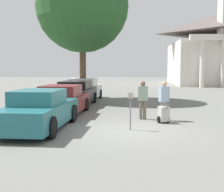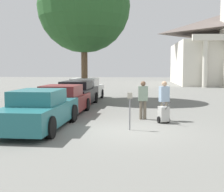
% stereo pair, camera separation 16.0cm
% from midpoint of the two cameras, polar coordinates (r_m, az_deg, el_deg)
% --- Properties ---
extents(ground_plane, '(120.00, 120.00, 0.00)m').
position_cam_midpoint_polar(ground_plane, '(11.44, 2.64, -6.37)').
color(ground_plane, slate).
extents(parked_car_teal, '(2.05, 5.08, 1.49)m').
position_cam_midpoint_polar(parked_car_teal, '(11.95, -12.67, -2.60)').
color(parked_car_teal, '#23666B').
rests_on(parked_car_teal, ground_plane).
extents(parked_car_maroon, '(2.13, 4.96, 1.45)m').
position_cam_midpoint_polar(parked_car_maroon, '(15.32, -8.76, -0.93)').
color(parked_car_maroon, maroon).
rests_on(parked_car_maroon, ground_plane).
extents(parked_car_black, '(2.09, 4.94, 1.48)m').
position_cam_midpoint_polar(parked_car_black, '(18.87, -6.19, 0.36)').
color(parked_car_black, black).
rests_on(parked_car_black, ground_plane).
extents(parked_car_white, '(2.15, 5.22, 1.55)m').
position_cam_midpoint_polar(parked_car_white, '(21.87, -4.68, 1.09)').
color(parked_car_white, silver).
rests_on(parked_car_white, ground_plane).
extents(parking_meter, '(0.18, 0.09, 1.39)m').
position_cam_midpoint_polar(parking_meter, '(11.43, 3.68, -1.47)').
color(parking_meter, slate).
rests_on(parking_meter, ground_plane).
extents(person_worker, '(0.43, 0.24, 1.70)m').
position_cam_midpoint_polar(person_worker, '(13.85, 6.02, -0.30)').
color(person_worker, '#665B4C').
rests_on(person_worker, ground_plane).
extents(person_supervisor, '(0.47, 0.39, 1.72)m').
position_cam_midpoint_polar(person_supervisor, '(13.61, 9.84, -0.41)').
color(person_supervisor, gray).
rests_on(person_supervisor, ground_plane).
extents(equipment_cart, '(0.53, 1.00, 1.00)m').
position_cam_midpoint_polar(equipment_cart, '(13.13, 9.76, -3.21)').
color(equipment_cart, '#B2B2AD').
rests_on(equipment_cart, ground_plane).
extents(church, '(12.06, 14.88, 23.78)m').
position_cam_midpoint_polar(church, '(44.82, 19.44, 8.77)').
color(church, silver).
rests_on(church, ground_plane).
extents(shade_tree, '(6.37, 6.37, 9.68)m').
position_cam_midpoint_polar(shade_tree, '(22.40, -4.95, 16.01)').
color(shade_tree, brown).
rests_on(shade_tree, ground_plane).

